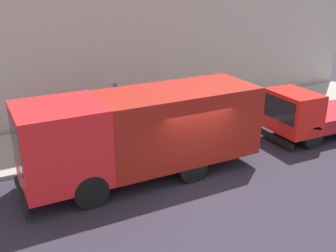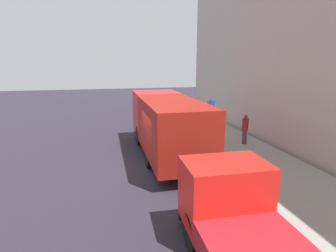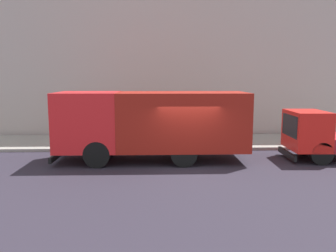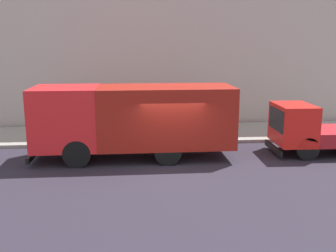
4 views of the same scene
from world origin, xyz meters
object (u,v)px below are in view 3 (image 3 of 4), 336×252
pedestrian_third (115,129)px  street_sign_post (152,115)px  small_flatbed_truck (329,137)px  pedestrian_walking (102,129)px  large_utility_truck (152,121)px  traffic_cone_orange (88,140)px  pedestrian_standing (144,123)px

pedestrian_third → street_sign_post: 2.02m
small_flatbed_truck → pedestrian_walking: small_flatbed_truck is taller
pedestrian_walking → street_sign_post: size_ratio=0.63×
pedestrian_walking → street_sign_post: (-0.04, -2.54, 0.69)m
small_flatbed_truck → street_sign_post: (2.44, 7.90, 0.71)m
large_utility_truck → traffic_cone_orange: 4.38m
small_flatbed_truck → traffic_cone_orange: 11.50m
pedestrian_walking → pedestrian_third: (0.20, -0.67, -0.03)m
pedestrian_third → traffic_cone_orange: bearing=-141.0°
pedestrian_walking → traffic_cone_orange: bearing=-18.3°
pedestrian_standing → traffic_cone_orange: size_ratio=2.59×
large_utility_truck → street_sign_post: bearing=0.8°
small_flatbed_truck → traffic_cone_orange: bearing=78.6°
pedestrian_standing → small_flatbed_truck: bearing=21.3°
pedestrian_third → street_sign_post: street_sign_post is taller
traffic_cone_orange → large_utility_truck: bearing=-128.0°
pedestrian_standing → pedestrian_third: pedestrian_standing is taller
traffic_cone_orange → street_sign_post: size_ratio=0.24×
small_flatbed_truck → street_sign_post: 8.30m
pedestrian_walking → street_sign_post: bearing=172.6°
large_utility_truck → pedestrian_third: size_ratio=5.02×
large_utility_truck → pedestrian_walking: (2.43, 2.56, -0.69)m
pedestrian_walking → pedestrian_third: bearing=-169.9°
large_utility_truck → small_flatbed_truck: bearing=-90.1°
pedestrian_standing → street_sign_post: bearing=-27.1°
pedestrian_walking → pedestrian_standing: bearing=-138.3°
pedestrian_walking → small_flatbed_truck: bearing=160.1°
pedestrian_standing → traffic_cone_orange: 3.56m
pedestrian_standing → pedestrian_third: size_ratio=1.03×
pedestrian_walking → pedestrian_third: pedestrian_walking is taller
pedestrian_standing → pedestrian_third: (-2.10, 1.38, -0.03)m
pedestrian_third → pedestrian_standing: bearing=93.8°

